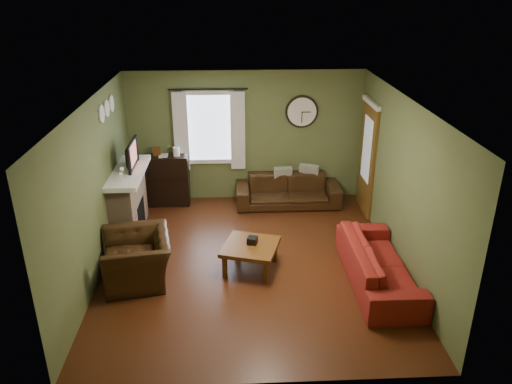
{
  "coord_description": "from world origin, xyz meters",
  "views": [
    {
      "loc": [
        -0.26,
        -6.89,
        4.19
      ],
      "look_at": [
        0.1,
        0.4,
        1.05
      ],
      "focal_mm": 35.0,
      "sensor_mm": 36.0,
      "label": 1
    }
  ],
  "objects_px": {
    "armchair": "(138,258)",
    "sofa_brown": "(288,191)",
    "sofa_red": "(379,264)",
    "coffee_table": "(251,257)",
    "bookshelf": "(167,180)"
  },
  "relations": [
    {
      "from": "coffee_table",
      "to": "sofa_brown",
      "type": "bearing_deg",
      "value": 70.63
    },
    {
      "from": "armchair",
      "to": "sofa_red",
      "type": "bearing_deg",
      "value": 75.09
    },
    {
      "from": "bookshelf",
      "to": "armchair",
      "type": "relative_size",
      "value": 0.92
    },
    {
      "from": "armchair",
      "to": "coffee_table",
      "type": "bearing_deg",
      "value": 86.02
    },
    {
      "from": "sofa_red",
      "to": "coffee_table",
      "type": "relative_size",
      "value": 2.69
    },
    {
      "from": "bookshelf",
      "to": "sofa_brown",
      "type": "distance_m",
      "value": 2.4
    },
    {
      "from": "bookshelf",
      "to": "sofa_red",
      "type": "distance_m",
      "value": 4.55
    },
    {
      "from": "bookshelf",
      "to": "armchair",
      "type": "distance_m",
      "value": 2.74
    },
    {
      "from": "bookshelf",
      "to": "armchair",
      "type": "bearing_deg",
      "value": -92.96
    },
    {
      "from": "armchair",
      "to": "sofa_brown",
      "type": "bearing_deg",
      "value": 124.84
    },
    {
      "from": "bookshelf",
      "to": "coffee_table",
      "type": "bearing_deg",
      "value": -58.53
    },
    {
      "from": "sofa_red",
      "to": "armchair",
      "type": "distance_m",
      "value": 3.57
    },
    {
      "from": "sofa_red",
      "to": "armchair",
      "type": "height_order",
      "value": "armchair"
    },
    {
      "from": "sofa_red",
      "to": "coffee_table",
      "type": "bearing_deg",
      "value": 76.23
    },
    {
      "from": "sofa_red",
      "to": "bookshelf",
      "type": "bearing_deg",
      "value": 48.86
    }
  ]
}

